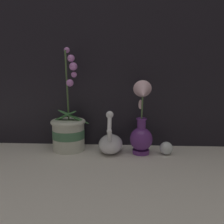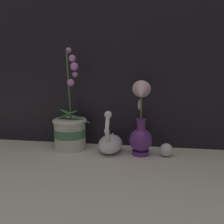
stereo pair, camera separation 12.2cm
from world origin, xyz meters
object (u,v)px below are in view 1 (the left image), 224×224
object	(u,v)px
swan_figurine	(111,142)
blue_vase	(142,128)
glass_sphere	(166,148)
orchid_potted_plant	(69,131)

from	to	relation	value
swan_figurine	blue_vase	xyz separation A→B (m)	(0.14, -0.02, 0.08)
blue_vase	glass_sphere	xyz separation A→B (m)	(0.12, 0.01, -0.10)
orchid_potted_plant	glass_sphere	xyz separation A→B (m)	(0.47, -0.04, -0.07)
orchid_potted_plant	glass_sphere	size ratio (longest dim) A/B	8.13
orchid_potted_plant	swan_figurine	distance (m)	0.21
swan_figurine	glass_sphere	world-z (taller)	swan_figurine
swan_figurine	orchid_potted_plant	bearing A→B (deg)	172.70
orchid_potted_plant	blue_vase	distance (m)	0.35
blue_vase	glass_sphere	bearing A→B (deg)	3.80
swan_figurine	blue_vase	distance (m)	0.16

